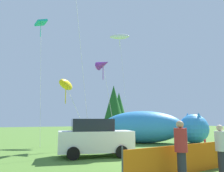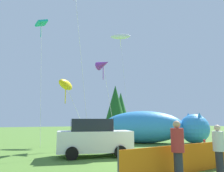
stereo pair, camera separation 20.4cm
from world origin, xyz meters
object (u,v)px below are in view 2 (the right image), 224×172
kite_teal_diamond (41,25)px  kite_yellow_hero (66,85)px  inflatable_cat (153,128)px  parked_car (94,138)px  kite_purple_delta (103,64)px  spectator_in_grey_shirt (178,148)px  kite_white_ghost (120,37)px  folding_chair (202,146)px  spectator_in_blue_shirt (219,148)px

kite_teal_diamond → kite_yellow_hero: kite_teal_diamond is taller
inflatable_cat → kite_yellow_hero: 8.47m
parked_car → kite_purple_delta: 7.68m
spectator_in_grey_shirt → kite_teal_diamond: size_ratio=0.18×
inflatable_cat → kite_white_ghost: 11.26m
inflatable_cat → kite_yellow_hero: size_ratio=1.78×
parked_car → inflatable_cat: (7.08, 4.22, 0.27)m
folding_chair → kite_yellow_hero: bearing=15.9°
spectator_in_grey_shirt → kite_yellow_hero: bearing=98.9°
spectator_in_grey_shirt → kite_white_ghost: 19.22m
folding_chair → inflatable_cat: (1.61, 6.61, 0.73)m
folding_chair → spectator_in_grey_shirt: bearing=93.6°
spectator_in_blue_shirt → kite_purple_delta: size_ratio=0.25×
kite_purple_delta → folding_chair: bearing=-68.0°
parked_car → kite_yellow_hero: kite_yellow_hero is taller
kite_teal_diamond → kite_white_ghost: bearing=12.1°
folding_chair → kite_purple_delta: bearing=-9.2°
kite_teal_diamond → kite_purple_delta: (4.67, -2.78, -3.60)m
inflatable_cat → kite_teal_diamond: (-9.15, 3.25, 8.82)m
folding_chair → kite_white_ghost: (1.28, 11.76, 10.74)m
folding_chair → kite_purple_delta: 9.69m
kite_purple_delta → spectator_in_blue_shirt: bearing=-90.7°
folding_chair → spectator_in_blue_shirt: 4.56m
kite_purple_delta → kite_yellow_hero: bearing=-159.2°
folding_chair → spectator_in_grey_shirt: (-4.81, -3.34, 0.52)m
inflatable_cat → kite_purple_delta: kite_purple_delta is taller
kite_white_ghost → parked_car: bearing=-125.8°
parked_car → kite_yellow_hero: 4.84m
kite_purple_delta → kite_yellow_hero: size_ratio=1.45×
inflatable_cat → spectator_in_blue_shirt: (-4.60, -10.03, -0.29)m
kite_yellow_hero → parked_car: bearing=-77.3°
inflatable_cat → folding_chair: bearing=-71.6°
parked_car → kite_teal_diamond: size_ratio=0.40×
kite_white_ghost → spectator_in_blue_shirt: bearing=-105.7°
inflatable_cat → spectator_in_blue_shirt: bearing=-82.6°
folding_chair → kite_teal_diamond: (-7.54, 9.86, 9.55)m
folding_chair → kite_yellow_hero: (-6.24, 5.80, 3.80)m
parked_car → spectator_in_grey_shirt: bearing=-70.0°
parked_car → kite_white_ghost: size_ratio=0.36×
folding_chair → inflatable_cat: size_ratio=0.10×
inflatable_cat → kite_white_ghost: bearing=125.8°
folding_chair → kite_teal_diamond: 15.66m
inflatable_cat → spectator_in_blue_shirt: 11.03m
spectator_in_grey_shirt → kite_purple_delta: (1.94, 10.42, 5.44)m
parked_car → inflatable_cat: size_ratio=0.50×
spectator_in_blue_shirt → kite_teal_diamond: 16.73m
parked_car → spectator_in_blue_shirt: size_ratio=2.41×
spectator_in_blue_shirt → kite_yellow_hero: size_ratio=0.37×
kite_teal_diamond → spectator_in_grey_shirt: bearing=-78.3°
spectator_in_grey_shirt → kite_white_ghost: kite_white_ghost is taller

